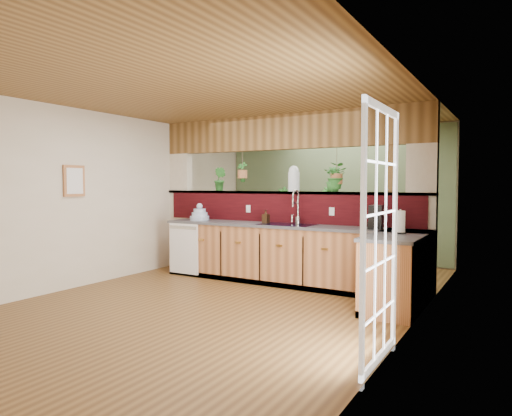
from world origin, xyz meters
The scene contains 28 objects.
ground centered at (0.00, 0.00, 0.00)m, with size 4.60×7.00×0.01m, color brown.
ceiling centered at (0.00, 0.00, 2.60)m, with size 4.60×7.00×0.01m, color brown.
wall_back centered at (0.00, 3.50, 1.30)m, with size 4.60×0.02×2.60m, color beige.
wall_left centered at (-2.30, 0.00, 1.30)m, with size 0.02×7.00×2.60m, color beige.
wall_right centered at (2.30, 0.00, 1.30)m, with size 0.02×7.00×2.60m, color beige.
pass_through_partition centered at (0.03, 1.35, 1.19)m, with size 4.60×0.21×2.60m.
pass_through_ledge centered at (0.00, 1.35, 1.37)m, with size 4.60×0.21×0.04m, color brown.
header_beam centered at (0.00, 1.35, 2.33)m, with size 4.60×0.15×0.55m, color brown.
sage_backwall centered at (0.00, 3.48, 1.30)m, with size 4.55×0.02×2.55m, color #5D734E.
countertop centered at (0.84, 0.87, 0.45)m, with size 4.14×1.52×0.90m.
dishwasher centered at (-1.48, 0.66, 0.46)m, with size 0.58×0.03×0.82m.
navy_sink centered at (0.25, 0.98, 0.82)m, with size 0.82×0.50×0.18m.
french_door centered at (2.27, -1.30, 1.05)m, with size 0.06×1.02×2.16m, color white.
framed_print centered at (-2.27, -0.80, 1.55)m, with size 0.04×0.35×0.45m.
faucet centered at (0.33, 1.13, 1.18)m, with size 0.23×0.23×0.53m.
dish_stack centered at (-1.39, 0.98, 0.99)m, with size 0.33×0.33×0.28m.
soap_dispenser centered at (-0.14, 1.03, 1.00)m, with size 0.09×0.09×0.21m, color #352313.
coffee_maker centered at (1.58, 0.99, 1.05)m, with size 0.17×0.29×0.32m.
paper_towel centered at (2.00, 0.55, 1.04)m, with size 0.14×0.14×0.30m.
glass_jar centered at (0.18, 1.35, 1.59)m, with size 0.18×0.18×0.40m.
ledge_plant_left centered at (-1.23, 1.35, 1.59)m, with size 0.22×0.18×0.40m, color #266523.
ledge_plant_right centered at (0.83, 1.35, 1.58)m, with size 0.21×0.21×0.38m, color #266523.
hanging_plant_a centered at (-0.78, 1.35, 1.82)m, with size 0.18×0.16×0.45m.
hanging_plant_b centered at (0.88, 1.35, 1.79)m, with size 0.36×0.32×0.54m.
shelving_console centered at (-0.50, 3.25, 0.50)m, with size 1.50×0.40×1.00m, color black.
shelf_plant_a centered at (-0.97, 3.25, 1.23)m, with size 0.24×0.16×0.45m, color #266523.
shelf_plant_b centered at (-0.01, 3.25, 1.23)m, with size 0.25×0.25×0.45m, color #266523.
floor_plant centered at (1.09, 2.57, 0.34)m, with size 0.62×0.54×0.69m, color #266523.
Camera 1 is at (3.31, -5.11, 1.50)m, focal length 32.00 mm.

